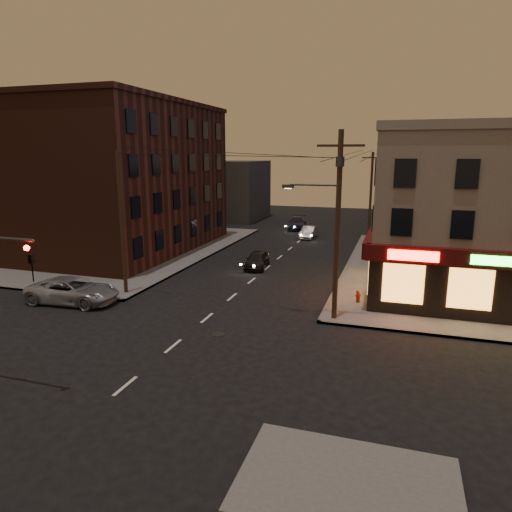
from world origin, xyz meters
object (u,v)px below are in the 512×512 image
at_px(fire_hydrant, 358,296).
at_px(sedan_mid, 309,232).
at_px(suv_cross, 73,291).
at_px(sedan_near, 257,260).
at_px(sedan_far, 297,223).

bearing_deg(fire_hydrant, sedan_mid, 108.77).
bearing_deg(suv_cross, sedan_near, -37.88).
bearing_deg(suv_cross, sedan_mid, -23.38).
height_order(suv_cross, sedan_far, suv_cross).
xyz_separation_m(suv_cross, sedan_near, (8.09, 11.80, -0.11)).
bearing_deg(fire_hydrant, suv_cross, -163.55).
height_order(suv_cross, sedan_mid, suv_cross).
bearing_deg(sedan_near, sedan_mid, 78.63).
height_order(sedan_mid, sedan_far, sedan_far).
bearing_deg(sedan_near, suv_cross, -130.31).
height_order(sedan_far, fire_hydrant, sedan_far).
distance_m(sedan_near, fire_hydrant, 10.99).
bearing_deg(sedan_mid, sedan_far, 116.65).
bearing_deg(fire_hydrant, sedan_near, 141.29).
height_order(suv_cross, fire_hydrant, suv_cross).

